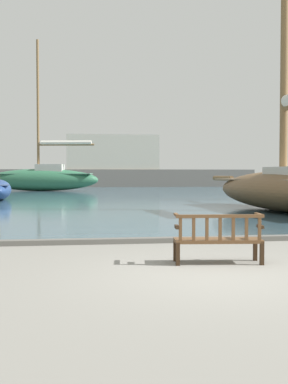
{
  "coord_description": "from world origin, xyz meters",
  "views": [
    {
      "loc": [
        -2.28,
        -7.54,
        1.64
      ],
      "look_at": [
        0.14,
        10.0,
        1.0
      ],
      "focal_mm": 45.0,
      "sensor_mm": 36.0,
      "label": 1
    }
  ],
  "objects_px": {
    "park_bench": "(218,238)",
    "sailboat_centre_channel": "(282,184)",
    "sailboat_far_starboard": "(42,178)",
    "sailboat_outer_starboard": "(287,185)"
  },
  "relations": [
    {
      "from": "sailboat_centre_channel",
      "to": "sailboat_outer_starboard",
      "type": "relative_size",
      "value": 0.57
    },
    {
      "from": "sailboat_far_starboard",
      "to": "sailboat_outer_starboard",
      "type": "bearing_deg",
      "value": -66.08
    },
    {
      "from": "sailboat_centre_channel",
      "to": "sailboat_far_starboard",
      "type": "relative_size",
      "value": 0.57
    },
    {
      "from": "sailboat_far_starboard",
      "to": "sailboat_outer_starboard",
      "type": "xyz_separation_m",
      "value": [
        12.19,
        -27.48,
        -0.15
      ]
    },
    {
      "from": "sailboat_far_starboard",
      "to": "park_bench",
      "type": "bearing_deg",
      "value": -81.19
    },
    {
      "from": "sailboat_centre_channel",
      "to": "park_bench",
      "type": "bearing_deg",
      "value": -115.59
    },
    {
      "from": "park_bench",
      "to": "sailboat_far_starboard",
      "type": "distance_m",
      "value": 38.77
    },
    {
      "from": "park_bench",
      "to": "sailboat_centre_channel",
      "type": "distance_m",
      "value": 37.97
    },
    {
      "from": "park_bench",
      "to": "sailboat_centre_channel",
      "type": "xyz_separation_m",
      "value": [
        16.4,
        34.24,
        0.32
      ]
    },
    {
      "from": "park_bench",
      "to": "sailboat_far_starboard",
      "type": "bearing_deg",
      "value": 98.81
    }
  ]
}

